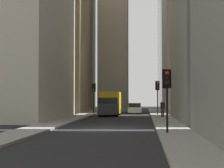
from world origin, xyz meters
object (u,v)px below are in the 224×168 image
at_px(delivery_truck, 110,103).
at_px(discarded_bottle, 163,127).
at_px(pedestrian, 163,108).
at_px(sedan_silver, 135,109).
at_px(traffic_light_midblock, 94,91).
at_px(traffic_light_foreground, 167,86).
at_px(traffic_light_far_junction, 158,90).

bearing_deg(delivery_truck, discarded_bottle, -165.85).
height_order(pedestrian, discarded_bottle, pedestrian).
relative_size(delivery_truck, sedan_silver, 1.50).
xyz_separation_m(delivery_truck, pedestrian, (-5.89, -5.91, -0.35)).
relative_size(delivery_truck, traffic_light_midblock, 1.65).
relative_size(traffic_light_foreground, discarded_bottle, 13.53).
distance_m(sedan_silver, pedestrian, 12.45).
bearing_deg(sedan_silver, pedestrian, -165.53).
relative_size(delivery_truck, traffic_light_foreground, 1.77).
bearing_deg(sedan_silver, traffic_light_midblock, 95.28).
relative_size(sedan_silver, pedestrian, 2.41).
relative_size(traffic_light_foreground, traffic_light_midblock, 0.93).
xyz_separation_m(pedestrian, discarded_bottle, (-14.76, 0.70, -0.87)).
relative_size(traffic_light_far_junction, discarded_bottle, 14.87).
bearing_deg(discarded_bottle, sedan_silver, 5.13).
height_order(traffic_light_midblock, traffic_light_far_junction, traffic_light_far_junction).
xyz_separation_m(delivery_truck, traffic_light_midblock, (5.65, 2.68, 1.55)).
bearing_deg(discarded_bottle, traffic_light_foreground, -177.37).
bearing_deg(traffic_light_midblock, discarded_bottle, -163.30).
bearing_deg(traffic_light_foreground, delivery_truck, 12.78).
bearing_deg(traffic_light_midblock, traffic_light_foreground, -164.63).
relative_size(traffic_light_foreground, pedestrian, 2.05).
distance_m(traffic_light_far_junction, discarded_bottle, 21.89).
height_order(delivery_truck, traffic_light_far_junction, traffic_light_far_junction).
bearing_deg(delivery_truck, sedan_silver, -24.45).
xyz_separation_m(traffic_light_far_junction, discarded_bottle, (-21.70, 0.44, -2.84)).
height_order(traffic_light_far_junction, pedestrian, traffic_light_far_junction).
xyz_separation_m(traffic_light_midblock, pedestrian, (-11.54, -8.59, -1.90)).
relative_size(sedan_silver, traffic_light_midblock, 1.10).
bearing_deg(traffic_light_far_junction, discarded_bottle, 178.84).
bearing_deg(sedan_silver, traffic_light_foreground, -175.11).
height_order(sedan_silver, pedestrian, pedestrian).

